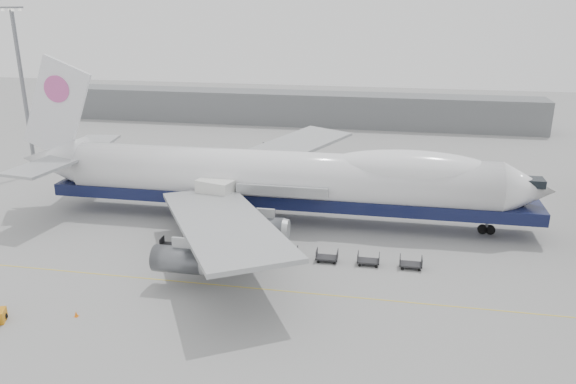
# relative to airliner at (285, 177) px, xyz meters

# --- Properties ---
(ground) EXTENTS (260.00, 260.00, 0.00)m
(ground) POSITION_rel_airliner_xyz_m (-0.64, -12.00, -5.62)
(ground) COLOR gray
(ground) RESTS_ON ground
(apron_line) EXTENTS (60.00, 0.15, 0.01)m
(apron_line) POSITION_rel_airliner_xyz_m (-0.64, -18.00, -5.62)
(apron_line) COLOR gold
(apron_line) RESTS_ON ground
(hangar) EXTENTS (110.00, 8.00, 7.00)m
(hangar) POSITION_rel_airliner_xyz_m (-10.64, 58.00, -2.12)
(hangar) COLOR slate
(hangar) RESTS_ON ground
(floodlight_mast) EXTENTS (2.40, 2.40, 25.43)m
(floodlight_mast) POSITION_rel_airliner_xyz_m (-42.64, 12.00, 8.64)
(floodlight_mast) COLOR slate
(floodlight_mast) RESTS_ON ground
(airliner) EXTENTS (67.00, 55.30, 19.98)m
(airliner) POSITION_rel_airliner_xyz_m (0.00, 0.00, 0.00)
(airliner) COLOR white
(airliner) RESTS_ON ground
(catering_truck) EXTENTS (5.08, 4.08, 6.02)m
(catering_truck) POSITION_rel_airliner_xyz_m (-7.66, -3.84, -2.19)
(catering_truck) COLOR #182549
(catering_truck) RESTS_ON ground
(traffic_cone) EXTENTS (0.35, 0.35, 0.52)m
(traffic_cone) POSITION_rel_airliner_xyz_m (-13.66, -25.79, -5.38)
(traffic_cone) COLOR orange
(traffic_cone) RESTS_ON ground
(dolly_0) EXTENTS (2.30, 1.35, 1.30)m
(dolly_0) POSITION_rel_airliner_xyz_m (-10.75, -10.88, -5.09)
(dolly_0) COLOR #2D2D30
(dolly_0) RESTS_ON ground
(dolly_1) EXTENTS (2.30, 1.35, 1.30)m
(dolly_1) POSITION_rel_airliner_xyz_m (-6.40, -10.88, -5.09)
(dolly_1) COLOR #2D2D30
(dolly_1) RESTS_ON ground
(dolly_2) EXTENTS (2.30, 1.35, 1.30)m
(dolly_2) POSITION_rel_airliner_xyz_m (-2.05, -10.88, -5.09)
(dolly_2) COLOR #2D2D30
(dolly_2) RESTS_ON ground
(dolly_3) EXTENTS (2.30, 1.35, 1.30)m
(dolly_3) POSITION_rel_airliner_xyz_m (2.30, -10.88, -5.09)
(dolly_3) COLOR #2D2D30
(dolly_3) RESTS_ON ground
(dolly_4) EXTENTS (2.30, 1.35, 1.30)m
(dolly_4) POSITION_rel_airliner_xyz_m (6.65, -10.88, -5.09)
(dolly_4) COLOR #2D2D30
(dolly_4) RESTS_ON ground
(dolly_5) EXTENTS (2.30, 1.35, 1.30)m
(dolly_5) POSITION_rel_airliner_xyz_m (11.00, -10.88, -5.09)
(dolly_5) COLOR #2D2D30
(dolly_5) RESTS_ON ground
(dolly_6) EXTENTS (2.30, 1.35, 1.30)m
(dolly_6) POSITION_rel_airliner_xyz_m (15.35, -10.88, -5.09)
(dolly_6) COLOR #2D2D30
(dolly_6) RESTS_ON ground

